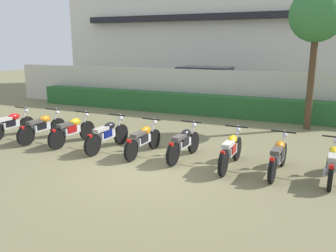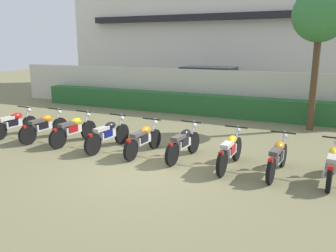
# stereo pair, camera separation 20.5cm
# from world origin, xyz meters

# --- Properties ---
(ground) EXTENTS (60.00, 60.00, 0.00)m
(ground) POSITION_xyz_m (0.00, 0.00, 0.00)
(ground) COLOR olive
(building) EXTENTS (24.51, 6.50, 8.58)m
(building) POSITION_xyz_m (0.00, 15.79, 4.29)
(building) COLOR silver
(building) RESTS_ON ground
(compound_wall) EXTENTS (23.28, 0.30, 1.92)m
(compound_wall) POSITION_xyz_m (0.00, 7.86, 0.96)
(compound_wall) COLOR beige
(compound_wall) RESTS_ON ground
(hedge_row) EXTENTS (18.63, 0.70, 0.88)m
(hedge_row) POSITION_xyz_m (0.00, 7.16, 0.44)
(hedge_row) COLOR #28602D
(hedge_row) RESTS_ON ground
(parked_car) EXTENTS (4.56, 2.21, 1.89)m
(parked_car) POSITION_xyz_m (-1.64, 10.33, 0.94)
(parked_car) COLOR silver
(parked_car) RESTS_ON ground
(tree_near_inspector) EXTENTS (1.89, 1.89, 4.98)m
(tree_near_inspector) POSITION_xyz_m (3.50, 6.10, 3.98)
(tree_near_inspector) COLOR #4C3823
(tree_near_inspector) RESTS_ON ground
(motorcycle_in_row_0) EXTENTS (0.60, 1.81, 0.95)m
(motorcycle_in_row_0) POSITION_xyz_m (-5.54, 0.97, 0.44)
(motorcycle_in_row_0) COLOR black
(motorcycle_in_row_0) RESTS_ON ground
(motorcycle_in_row_1) EXTENTS (0.60, 1.93, 0.97)m
(motorcycle_in_row_1) POSITION_xyz_m (-4.27, 1.02, 0.45)
(motorcycle_in_row_1) COLOR black
(motorcycle_in_row_1) RESTS_ON ground
(motorcycle_in_row_2) EXTENTS (0.60, 1.89, 0.97)m
(motorcycle_in_row_2) POSITION_xyz_m (-3.12, 1.07, 0.45)
(motorcycle_in_row_2) COLOR black
(motorcycle_in_row_2) RESTS_ON ground
(motorcycle_in_row_3) EXTENTS (0.60, 1.97, 0.97)m
(motorcycle_in_row_3) POSITION_xyz_m (-1.80, 1.02, 0.46)
(motorcycle_in_row_3) COLOR black
(motorcycle_in_row_3) RESTS_ON ground
(motorcycle_in_row_4) EXTENTS (0.60, 1.86, 0.95)m
(motorcycle_in_row_4) POSITION_xyz_m (-0.62, 1.03, 0.44)
(motorcycle_in_row_4) COLOR black
(motorcycle_in_row_4) RESTS_ON ground
(motorcycle_in_row_5) EXTENTS (0.60, 1.86, 0.96)m
(motorcycle_in_row_5) POSITION_xyz_m (0.56, 1.12, 0.45)
(motorcycle_in_row_5) COLOR black
(motorcycle_in_row_5) RESTS_ON ground
(motorcycle_in_row_6) EXTENTS (0.60, 1.95, 0.98)m
(motorcycle_in_row_6) POSITION_xyz_m (1.89, 0.96, 0.46)
(motorcycle_in_row_6) COLOR black
(motorcycle_in_row_6) RESTS_ON ground
(motorcycle_in_row_7) EXTENTS (0.60, 1.89, 0.95)m
(motorcycle_in_row_7) POSITION_xyz_m (3.04, 0.98, 0.44)
(motorcycle_in_row_7) COLOR black
(motorcycle_in_row_7) RESTS_ON ground
(motorcycle_in_row_8) EXTENTS (0.60, 1.82, 0.94)m
(motorcycle_in_row_8) POSITION_xyz_m (4.22, 1.01, 0.44)
(motorcycle_in_row_8) COLOR black
(motorcycle_in_row_8) RESTS_ON ground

